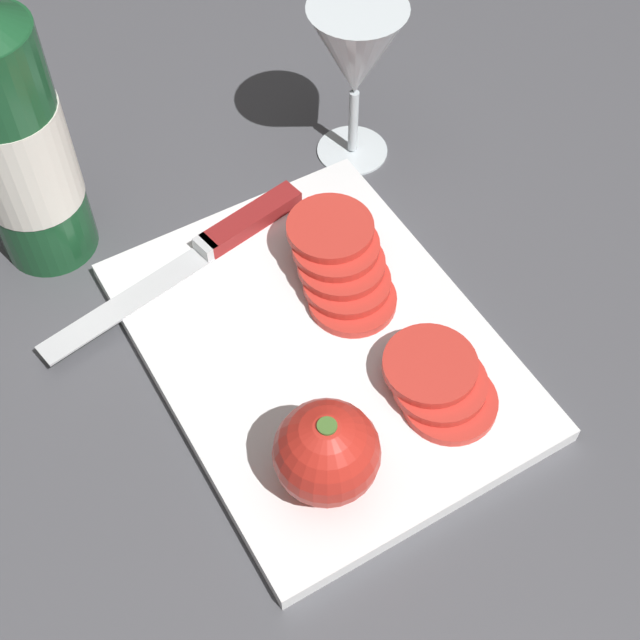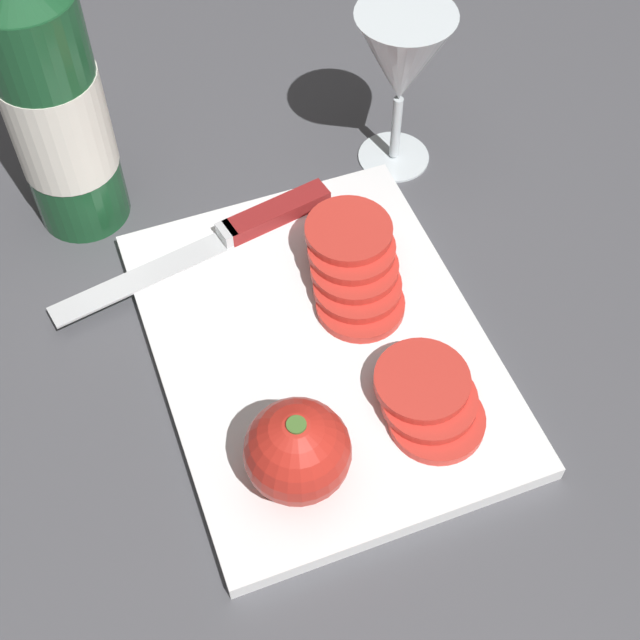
{
  "view_description": "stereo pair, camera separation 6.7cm",
  "coord_description": "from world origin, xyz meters",
  "px_view_note": "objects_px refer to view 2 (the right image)",
  "views": [
    {
      "loc": [
        -0.26,
        0.16,
        0.59
      ],
      "look_at": [
        0.08,
        -0.04,
        0.05
      ],
      "focal_mm": 50.0,
      "sensor_mm": 36.0,
      "label": 1
    },
    {
      "loc": [
        -0.28,
        0.1,
        0.59
      ],
      "look_at": [
        0.08,
        -0.04,
        0.05
      ],
      "focal_mm": 50.0,
      "sensor_mm": 36.0,
      "label": 2
    }
  ],
  "objects_px": {
    "wine_bottle": "(54,104)",
    "knife": "(249,226)",
    "tomato_slice_stack_near": "(354,267)",
    "wine_glass": "(402,63)",
    "whole_tomato": "(297,452)",
    "tomato_slice_stack_far": "(429,400)"
  },
  "relations": [
    {
      "from": "wine_glass",
      "to": "whole_tomato",
      "type": "height_order",
      "value": "wine_glass"
    },
    {
      "from": "wine_glass",
      "to": "tomato_slice_stack_near",
      "type": "xyz_separation_m",
      "value": [
        -0.14,
        0.1,
        -0.07
      ]
    },
    {
      "from": "knife",
      "to": "tomato_slice_stack_far",
      "type": "height_order",
      "value": "tomato_slice_stack_far"
    },
    {
      "from": "wine_glass",
      "to": "whole_tomato",
      "type": "distance_m",
      "value": 0.35
    },
    {
      "from": "knife",
      "to": "tomato_slice_stack_far",
      "type": "bearing_deg",
      "value": 97.08
    },
    {
      "from": "whole_tomato",
      "to": "tomato_slice_stack_near",
      "type": "relative_size",
      "value": 0.61
    },
    {
      "from": "tomato_slice_stack_near",
      "to": "wine_glass",
      "type": "bearing_deg",
      "value": -35.01
    },
    {
      "from": "wine_bottle",
      "to": "knife",
      "type": "height_order",
      "value": "wine_bottle"
    },
    {
      "from": "wine_glass",
      "to": "whole_tomato",
      "type": "bearing_deg",
      "value": 145.29
    },
    {
      "from": "wine_bottle",
      "to": "wine_glass",
      "type": "distance_m",
      "value": 0.29
    },
    {
      "from": "wine_bottle",
      "to": "tomato_slice_stack_near",
      "type": "bearing_deg",
      "value": -132.18
    },
    {
      "from": "wine_glass",
      "to": "tomato_slice_stack_near",
      "type": "relative_size",
      "value": 1.27
    },
    {
      "from": "knife",
      "to": "tomato_slice_stack_near",
      "type": "bearing_deg",
      "value": 115.76
    },
    {
      "from": "whole_tomato",
      "to": "knife",
      "type": "height_order",
      "value": "whole_tomato"
    },
    {
      "from": "wine_glass",
      "to": "tomato_slice_stack_far",
      "type": "distance_m",
      "value": 0.29
    },
    {
      "from": "wine_bottle",
      "to": "knife",
      "type": "xyz_separation_m",
      "value": [
        -0.09,
        -0.13,
        -0.1
      ]
    },
    {
      "from": "whole_tomato",
      "to": "tomato_slice_stack_far",
      "type": "bearing_deg",
      "value": -80.47
    },
    {
      "from": "tomato_slice_stack_near",
      "to": "wine_bottle",
      "type": "bearing_deg",
      "value": 47.82
    },
    {
      "from": "wine_glass",
      "to": "tomato_slice_stack_near",
      "type": "height_order",
      "value": "wine_glass"
    },
    {
      "from": "wine_bottle",
      "to": "wine_glass",
      "type": "xyz_separation_m",
      "value": [
        -0.03,
        -0.28,
        -0.01
      ]
    },
    {
      "from": "wine_bottle",
      "to": "whole_tomato",
      "type": "xyz_separation_m",
      "value": [
        -0.32,
        -0.09,
        -0.07
      ]
    },
    {
      "from": "whole_tomato",
      "to": "knife",
      "type": "relative_size",
      "value": 0.29
    }
  ]
}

